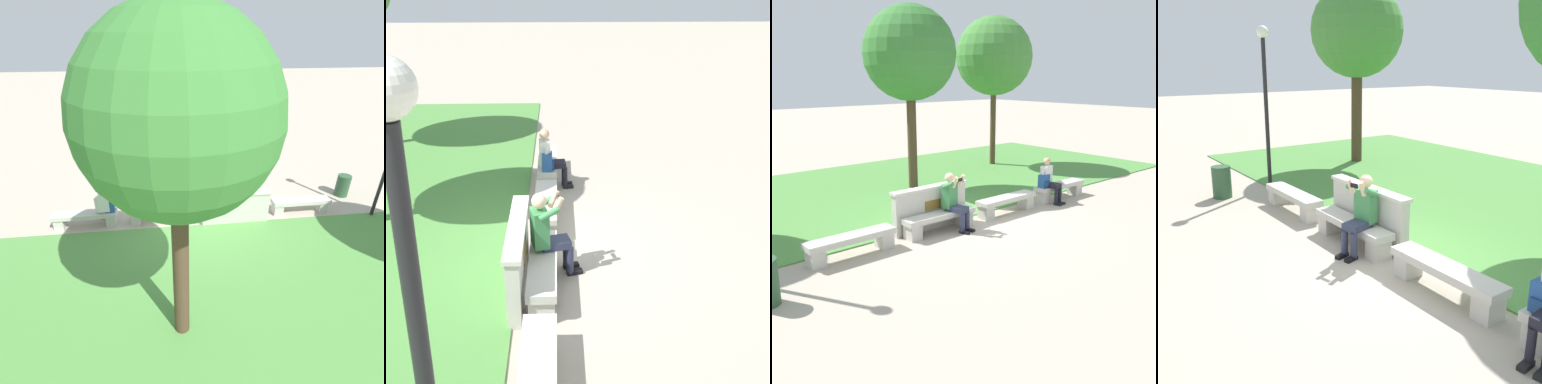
{
  "view_description": "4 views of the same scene",
  "coord_description": "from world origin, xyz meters",
  "views": [
    {
      "loc": [
        1.08,
        7.61,
        5.06
      ],
      "look_at": [
        0.12,
        -0.23,
        0.81
      ],
      "focal_mm": 28.0,
      "sensor_mm": 36.0,
      "label": 1
    },
    {
      "loc": [
        -7.66,
        -0.26,
        4.23
      ],
      "look_at": [
        -0.1,
        -0.53,
        1.06
      ],
      "focal_mm": 50.0,
      "sensor_mm": 36.0,
      "label": 2
    },
    {
      "loc": [
        -7.0,
        -7.65,
        3.47
      ],
      "look_at": [
        -0.79,
        -0.49,
        0.98
      ],
      "focal_mm": 42.0,
      "sensor_mm": 36.0,
      "label": 3
    },
    {
      "loc": [
        4.89,
        -4.23,
        3.08
      ],
      "look_at": [
        -0.84,
        -0.22,
        1.06
      ],
      "focal_mm": 42.0,
      "sensor_mm": 36.0,
      "label": 4
    }
  ],
  "objects": [
    {
      "name": "person_photographer",
      "position": [
        -0.73,
        -0.07,
        0.74
      ],
      "size": [
        0.54,
        0.78,
        1.32
      ],
      "color": "black",
      "rests_on": "ground"
    },
    {
      "name": "trash_bin",
      "position": [
        -5.19,
        -0.87,
        0.38
      ],
      "size": [
        0.44,
        0.44,
        0.75
      ],
      "primitive_type": "cylinder",
      "color": "#2D5133",
      "rests_on": "ground"
    },
    {
      "name": "bench_main",
      "position": [
        -3.28,
        0.0,
        0.3
      ],
      "size": [
        1.83,
        0.4,
        0.45
      ],
      "color": "beige",
      "rests_on": "ground"
    },
    {
      "name": "bench_near",
      "position": [
        -1.09,
        0.0,
        0.3
      ],
      "size": [
        1.83,
        0.4,
        0.45
      ],
      "color": "beige",
      "rests_on": "ground"
    },
    {
      "name": "bench_mid",
      "position": [
        1.09,
        0.0,
        0.3
      ],
      "size": [
        1.83,
        0.4,
        0.45
      ],
      "color": "beige",
      "rests_on": "ground"
    },
    {
      "name": "backrest_wall_with_plaque",
      "position": [
        -1.09,
        0.34,
        0.52
      ],
      "size": [
        2.02,
        0.24,
        1.01
      ],
      "color": "beige",
      "rests_on": "ground"
    },
    {
      "name": "ground_plane",
      "position": [
        0.0,
        0.0,
        0.0
      ],
      "size": [
        80.0,
        80.0,
        0.0
      ],
      "primitive_type": "plane",
      "color": "#B2A593"
    },
    {
      "name": "lamp_post",
      "position": [
        -5.42,
        0.47,
        2.55
      ],
      "size": [
        0.28,
        0.28,
        3.91
      ],
      "color": "black",
      "rests_on": "ground"
    },
    {
      "name": "tree_left_background",
      "position": [
        -6.62,
        4.07,
        3.96
      ],
      "size": [
        2.77,
        2.77,
        5.38
      ],
      "color": "#4C3826",
      "rests_on": "ground"
    }
  ]
}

